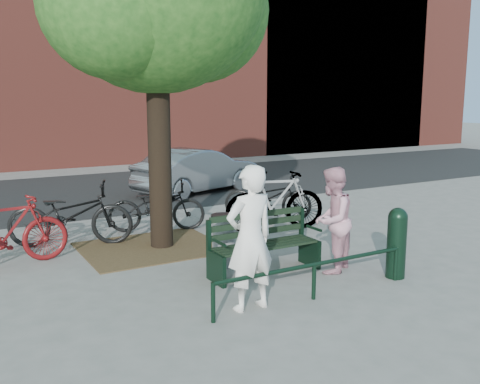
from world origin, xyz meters
TOP-DOWN VIEW (x-y plane):
  - ground at (0.00, 0.00)m, footprint 90.00×90.00m
  - dirt_pit at (-1.00, 2.20)m, footprint 2.40×2.00m
  - road at (0.00, 8.50)m, footprint 40.00×7.00m
  - townhouse_row at (0.17, 16.00)m, footprint 45.00×4.00m
  - park_bench at (-0.00, 0.08)m, footprint 1.74×0.54m
  - guard_railing at (0.00, -1.20)m, footprint 3.06×0.06m
  - person_left at (-0.90, -1.05)m, footprint 0.70×0.48m
  - person_right at (0.95, -0.39)m, footprint 0.99×0.94m
  - bollard at (1.60, -1.10)m, footprint 0.28×0.28m
  - litter_bin at (-0.35, 0.68)m, footprint 0.41×0.41m
  - bicycle_a at (-2.19, 3.08)m, footprint 2.32×1.48m
  - bicycle_b at (-3.34, 2.31)m, footprint 1.96×0.74m
  - bicycle_c at (-0.46, 3.32)m, footprint 2.03×1.30m
  - bicycle_d at (1.63, 2.20)m, footprint 2.13×1.12m
  - bicycle_e at (2.04, 3.09)m, footprint 1.91×1.70m
  - parked_car at (2.16, 6.91)m, footprint 4.03×2.44m

SIDE VIEW (x-z plane):
  - ground at x=0.00m, z-range 0.00..0.00m
  - road at x=0.00m, z-range 0.00..0.01m
  - dirt_pit at x=-1.00m, z-range 0.00..0.02m
  - guard_railing at x=0.00m, z-range 0.15..0.66m
  - litter_bin at x=-0.35m, z-range 0.01..0.83m
  - park_bench at x=0.00m, z-range -0.01..0.97m
  - bicycle_e at x=2.04m, z-range 0.00..1.00m
  - bicycle_c at x=-0.46m, z-range 0.00..1.01m
  - bollard at x=1.60m, z-range 0.04..1.10m
  - bicycle_b at x=-3.34m, z-range 0.00..1.15m
  - bicycle_a at x=-2.19m, z-range 0.00..1.15m
  - bicycle_d at x=1.63m, z-range 0.00..1.23m
  - parked_car at x=2.16m, z-range 0.00..1.25m
  - person_right at x=0.95m, z-range 0.00..1.62m
  - person_left at x=-0.90m, z-range 0.00..1.85m
  - townhouse_row at x=0.17m, z-range -0.75..13.25m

